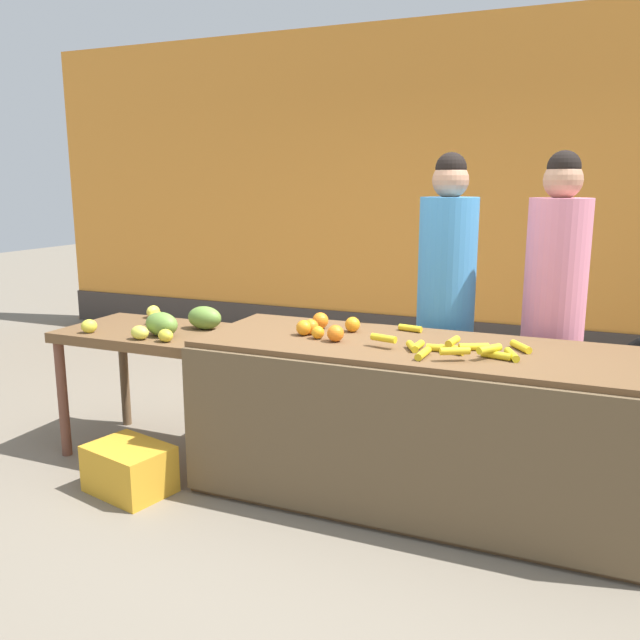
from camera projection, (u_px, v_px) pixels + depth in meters
name	position (u px, v px, depth m)	size (l,w,h in m)	color
ground_plane	(352.00, 485.00, 3.63)	(24.00, 24.00, 0.00)	#756B5B
market_wall_back	(467.00, 197.00, 6.10)	(9.29, 0.23, 3.11)	orange
fruit_stall_counter	(416.00, 424.00, 3.40)	(2.29, 0.83, 0.84)	brown
side_table_wooden	(158.00, 346.00, 3.97)	(1.11, 0.67, 0.78)	brown
banana_bunch_pile	(454.00, 347.00, 3.18)	(0.77, 0.62, 0.07)	gold
orange_pile	(324.00, 327.00, 3.54)	(0.30, 0.35, 0.09)	orange
mango_papaya_pile	(176.00, 322.00, 3.89)	(0.74, 0.63, 0.14)	yellow
vendor_woman_blue_shirt	(445.00, 308.00, 3.90)	(0.34, 0.34, 1.82)	#33333D
vendor_woman_pink_shirt	(553.00, 315.00, 3.68)	(0.34, 0.34, 1.82)	#33333D
produce_crate	(129.00, 469.00, 3.54)	(0.44, 0.32, 0.26)	gold
produce_sack	(321.00, 395.00, 4.34)	(0.36, 0.30, 0.54)	maroon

